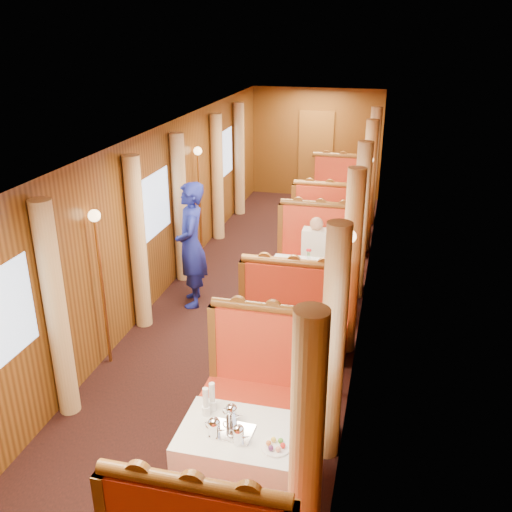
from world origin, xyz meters
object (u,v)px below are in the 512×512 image
(banquette_near_aft, at_px, (269,392))
(steward, at_px, (191,245))
(banquette_mid_fwd, at_px, (294,322))
(rose_vase_mid, at_px, (309,254))
(banquette_far_fwd, at_px, (328,229))
(teapot_right, at_px, (238,436))
(table_mid, at_px, (307,291))
(banquette_far_aft, at_px, (340,198))
(passenger, at_px, (315,248))
(tea_tray, at_px, (232,432))
(table_near, at_px, (243,467))
(teapot_back, at_px, (231,415))
(teapot_left, at_px, (214,430))
(table_far, at_px, (335,215))
(fruit_plate, at_px, (276,446))
(banquette_mid_aft, at_px, (317,260))
(rose_vase_far, at_px, (336,187))

(banquette_near_aft, distance_m, steward, 3.02)
(banquette_mid_fwd, distance_m, rose_vase_mid, 1.16)
(banquette_far_fwd, xyz_separation_m, teapot_right, (0.00, -6.13, 0.39))
(table_mid, xyz_separation_m, banquette_far_aft, (0.00, 4.51, 0.05))
(teapot_right, height_order, passenger, passenger)
(tea_tray, bearing_deg, table_near, 25.22)
(teapot_back, bearing_deg, banquette_mid_fwd, 103.58)
(banquette_mid_fwd, height_order, steward, steward)
(teapot_left, bearing_deg, banquette_far_aft, 105.67)
(table_far, bearing_deg, fruit_plate, -87.54)
(banquette_far_aft, height_order, steward, steward)
(teapot_back, distance_m, fruit_plate, 0.48)
(table_near, height_order, rose_vase_mid, rose_vase_mid)
(table_mid, bearing_deg, table_near, -90.00)
(banquette_mid_fwd, relative_size, passenger, 1.76)
(banquette_mid_fwd, bearing_deg, teapot_back, -92.87)
(teapot_back, bearing_deg, teapot_right, -45.92)
(table_mid, relative_size, fruit_plate, 4.53)
(table_near, relative_size, table_far, 1.00)
(banquette_near_aft, height_order, banquette_far_aft, same)
(teapot_right, bearing_deg, banquette_mid_aft, 105.39)
(banquette_mid_fwd, xyz_separation_m, steward, (-1.68, 0.99, 0.49))
(banquette_mid_fwd, relative_size, banquette_far_aft, 1.00)
(banquette_mid_aft, height_order, teapot_back, banquette_mid_aft)
(table_near, bearing_deg, banquette_near_aft, 90.00)
(table_mid, bearing_deg, fruit_plate, -85.19)
(tea_tray, relative_size, teapot_left, 2.00)
(tea_tray, distance_m, steward, 3.87)
(table_mid, distance_m, fruit_plate, 3.67)
(table_near, height_order, banquette_mid_fwd, banquette_mid_fwd)
(banquette_mid_aft, distance_m, banquette_far_aft, 3.50)
(banquette_far_aft, bearing_deg, banquette_mid_fwd, -90.00)
(tea_tray, bearing_deg, banquette_far_aft, 89.43)
(banquette_near_aft, relative_size, banquette_far_aft, 1.00)
(banquette_far_fwd, xyz_separation_m, banquette_far_aft, (0.00, 2.03, 0.00))
(teapot_left, xyz_separation_m, passenger, (0.20, 4.35, -0.08))
(banquette_near_aft, relative_size, table_far, 1.28)
(table_mid, xyz_separation_m, banquette_mid_aft, (0.00, 1.01, 0.05))
(rose_vase_mid, xyz_separation_m, rose_vase_far, (-0.01, 3.49, 0.00))
(banquette_near_aft, height_order, passenger, banquette_near_aft)
(banquette_near_aft, xyz_separation_m, rose_vase_mid, (0.00, 2.51, 0.50))
(banquette_mid_aft, bearing_deg, teapot_right, -89.94)
(tea_tray, height_order, fruit_plate, fruit_plate)
(tea_tray, bearing_deg, banquette_mid_aft, 89.00)
(teapot_right, xyz_separation_m, teapot_back, (-0.12, 0.24, 0.00))
(banquette_mid_fwd, xyz_separation_m, table_far, (0.00, 4.51, -0.05))
(banquette_mid_aft, height_order, table_far, banquette_mid_aft)
(banquette_far_fwd, xyz_separation_m, rose_vase_far, (-0.00, 1.03, 0.50))
(fruit_plate, bearing_deg, banquette_far_fwd, 92.86)
(banquette_mid_aft, bearing_deg, steward, -148.35)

